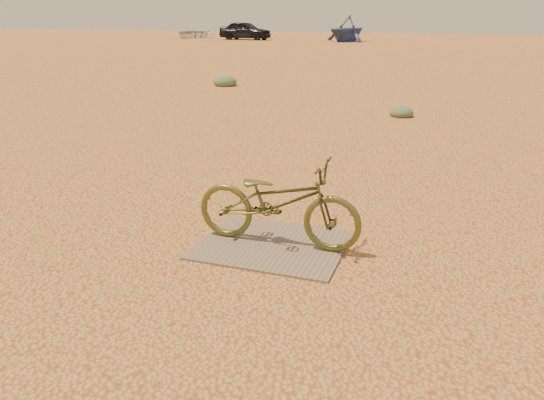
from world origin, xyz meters
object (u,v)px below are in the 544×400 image
(plywood_board, at_px, (272,245))
(boat_far_left, at_px, (347,28))
(bicycle, at_px, (278,202))
(boat_near_left, at_px, (191,32))
(car, at_px, (245,30))

(plywood_board, xyz_separation_m, boat_far_left, (-7.38, 38.92, 1.01))
(bicycle, distance_m, boat_near_left, 47.26)
(car, height_order, boat_far_left, boat_far_left)
(plywood_board, relative_size, car, 0.31)
(bicycle, bearing_deg, boat_far_left, 10.43)
(car, bearing_deg, bicycle, -153.72)
(boat_far_left, bearing_deg, car, -156.07)
(plywood_board, relative_size, boat_near_left, 0.31)
(bicycle, relative_size, boat_near_left, 0.36)
(bicycle, bearing_deg, car, 22.08)
(boat_near_left, bearing_deg, plywood_board, -59.36)
(bicycle, relative_size, boat_far_left, 0.42)
(plywood_board, relative_size, boat_far_left, 0.36)
(bicycle, height_order, boat_near_left, boat_near_left)
(car, bearing_deg, plywood_board, -153.80)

